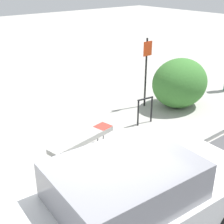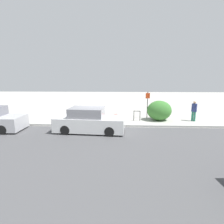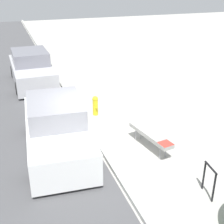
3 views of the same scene
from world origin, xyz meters
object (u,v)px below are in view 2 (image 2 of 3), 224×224
(fire_hydrant, at_px, (66,119))
(pedestrian, at_px, (194,110))
(bench, at_px, (106,116))
(bike_rack, at_px, (137,115))
(parked_car_near, at_px, (89,121))
(sign_post, at_px, (147,102))

(fire_hydrant, distance_m, pedestrian, 10.20)
(fire_hydrant, xyz_separation_m, pedestrian, (10.10, 1.30, 0.48))
(bench, bearing_deg, bike_rack, -1.39)
(bench, bearing_deg, parked_car_near, -118.25)
(bench, bearing_deg, pedestrian, -6.28)
(bike_rack, distance_m, pedestrian, 4.61)
(bench, xyz_separation_m, sign_post, (3.47, 1.34, 0.90))
(bench, height_order, bike_rack, bike_rack)
(bike_rack, distance_m, sign_post, 1.64)
(parked_car_near, bearing_deg, bike_rack, 46.08)
(fire_hydrant, bearing_deg, bike_rack, 12.71)
(parked_car_near, bearing_deg, pedestrian, 25.37)
(bike_rack, bearing_deg, parked_car_near, -137.90)
(bike_rack, xyz_separation_m, pedestrian, (4.60, 0.06, 0.39))
(bike_rack, xyz_separation_m, parked_car_near, (-3.41, -3.08, 0.20))
(bench, height_order, pedestrian, pedestrian)
(bike_rack, relative_size, parked_car_near, 0.18)
(bike_rack, xyz_separation_m, fire_hydrant, (-5.51, -1.24, -0.09))
(bench, relative_size, sign_post, 0.82)
(sign_post, bearing_deg, bike_rack, -135.13)
(sign_post, height_order, parked_car_near, sign_post)
(bench, height_order, fire_hydrant, fire_hydrant)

